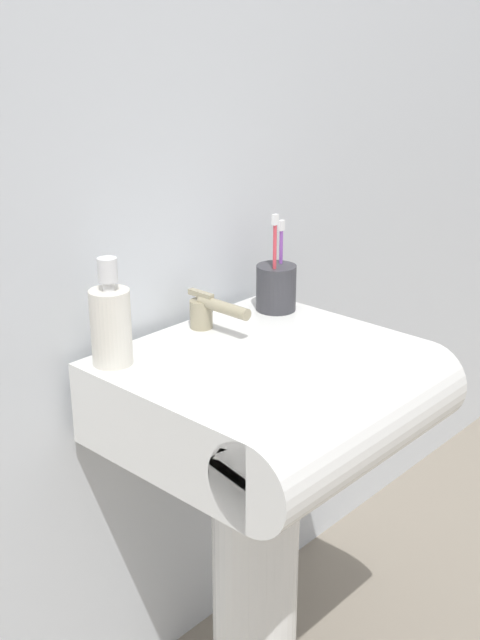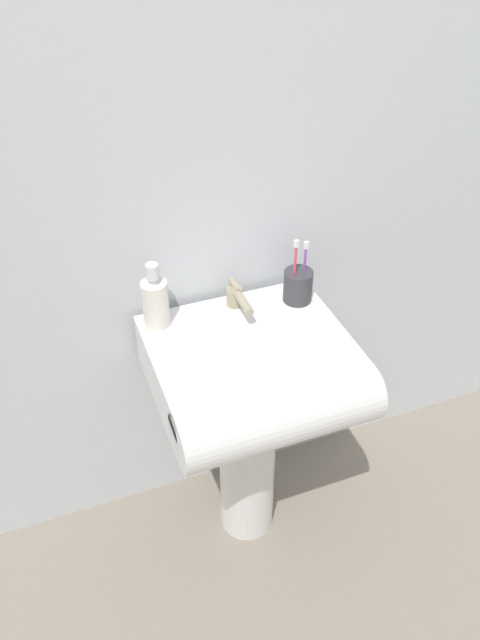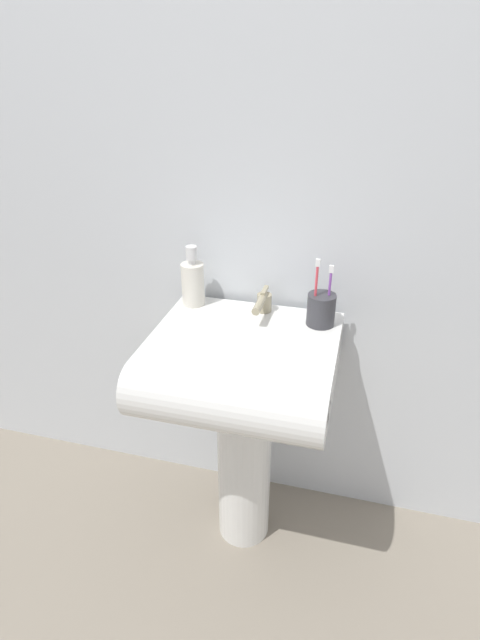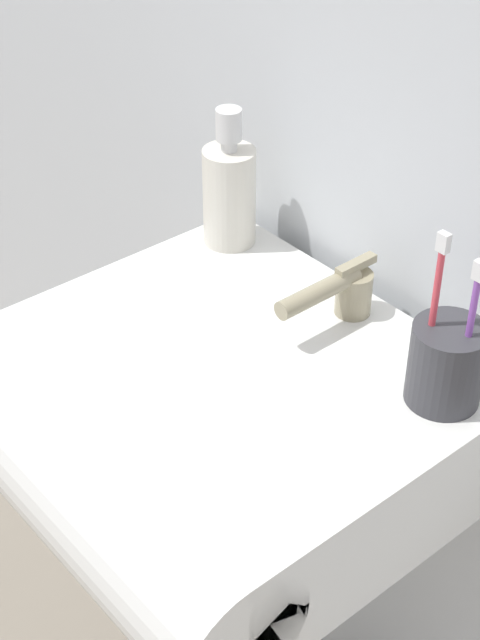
# 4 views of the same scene
# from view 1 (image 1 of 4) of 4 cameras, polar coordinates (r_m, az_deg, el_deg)

# --- Properties ---
(wall_back) EXTENTS (5.00, 0.05, 2.40)m
(wall_back) POSITION_cam_1_polar(r_m,az_deg,el_deg) (1.44, -6.29, 17.19)
(wall_back) COLOR silver
(wall_back) RESTS_ON ground
(sink_pedestal) EXTENTS (0.16, 0.16, 0.60)m
(sink_pedestal) POSITION_cam_1_polar(r_m,az_deg,el_deg) (1.60, 1.08, -17.20)
(sink_pedestal) COLOR white
(sink_pedestal) RESTS_ON ground
(sink_basin) EXTENTS (0.50, 0.47, 0.15)m
(sink_basin) POSITION_cam_1_polar(r_m,az_deg,el_deg) (1.37, 2.86, -5.70)
(sink_basin) COLOR white
(sink_basin) RESTS_ON sink_pedestal
(faucet) EXTENTS (0.04, 0.14, 0.07)m
(faucet) POSITION_cam_1_polar(r_m,az_deg,el_deg) (1.46, -2.23, 0.65)
(faucet) COLOR tan
(faucet) RESTS_ON sink_basin
(toothbrush_cup) EXTENTS (0.08, 0.08, 0.19)m
(toothbrush_cup) POSITION_cam_1_polar(r_m,az_deg,el_deg) (1.56, 2.59, 2.38)
(toothbrush_cup) COLOR #38383D
(toothbrush_cup) RESTS_ON sink_basin
(soap_bottle) EXTENTS (0.07, 0.07, 0.18)m
(soap_bottle) POSITION_cam_1_polar(r_m,az_deg,el_deg) (1.32, -9.17, -0.23)
(soap_bottle) COLOR silver
(soap_bottle) RESTS_ON sink_basin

